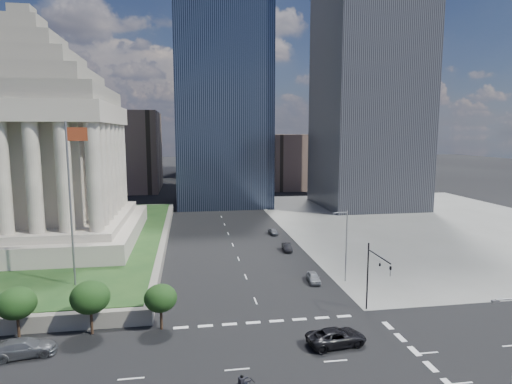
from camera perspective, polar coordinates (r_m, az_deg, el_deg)
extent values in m
plane|color=black|center=(131.59, -5.51, -1.14)|extent=(500.00, 500.00, 0.00)
cube|color=slate|center=(106.66, 21.54, -3.77)|extent=(68.00, 90.00, 0.03)
cylinder|color=slate|center=(56.24, -23.50, -1.62)|extent=(0.24, 0.24, 20.00)
cube|color=maroon|center=(55.28, -22.77, 7.13)|extent=(2.40, 0.05, 1.60)
cube|color=black|center=(125.49, -4.62, 12.18)|extent=(26.00, 26.00, 60.00)
cube|color=black|center=(128.53, 15.06, 20.87)|extent=(26.00, 28.00, 100.00)
cube|color=brown|center=(164.98, 4.97, 4.19)|extent=(20.00, 30.00, 20.00)
cube|color=brown|center=(161.40, -17.00, 5.21)|extent=(24.00, 30.00, 28.00)
cylinder|color=black|center=(52.30, 14.65, -10.82)|extent=(0.18, 0.18, 8.00)
cylinder|color=black|center=(48.97, 16.08, -8.25)|extent=(0.14, 5.50, 0.14)
cube|color=black|center=(46.84, 17.48, -10.07)|extent=(0.30, 0.30, 1.10)
cylinder|color=slate|center=(33.13, 30.57, -12.17)|extent=(1.80, 0.12, 0.12)
cube|color=slate|center=(32.61, 29.31, -12.58)|extent=(0.50, 0.22, 0.14)
cylinder|color=slate|center=(60.78, 11.95, -7.11)|extent=(0.16, 0.16, 10.00)
cylinder|color=slate|center=(59.42, 11.27, -2.69)|extent=(1.80, 0.12, 0.12)
cube|color=slate|center=(59.13, 10.44, -2.82)|extent=(0.50, 0.22, 0.14)
imported|color=black|center=(44.66, 10.67, -18.47)|extent=(6.20, 3.45, 1.64)
imported|color=#4C4E53|center=(47.29, -28.49, -17.77)|extent=(5.92, 3.08, 1.64)
imported|color=gray|center=(60.95, 7.67, -11.22)|extent=(1.96, 4.10, 1.35)
imported|color=black|center=(75.78, 4.17, -7.36)|extent=(1.60, 3.98, 1.29)
imported|color=#5A5D62|center=(87.42, 2.32, -5.30)|extent=(3.73, 1.75, 1.23)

